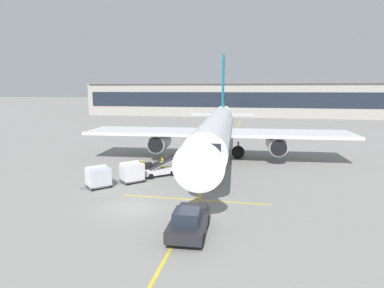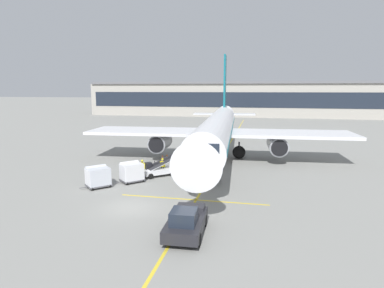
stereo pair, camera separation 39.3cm
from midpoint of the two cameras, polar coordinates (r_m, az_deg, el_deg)
The scene contains 14 objects.
ground_plane at distance 25.11m, azimuth -10.85°, elevation -10.89°, with size 600.00×600.00×0.00m, color gray.
parked_airplane at distance 40.45m, azimuth 4.13°, elevation 2.60°, with size 32.64×41.79×14.38m.
belt_loader at distance 33.41m, azimuth -5.79°, elevation -4.14°, with size 4.89×4.57×2.63m.
baggage_cart_lead at distance 31.43m, azimuth -10.85°, elevation -4.79°, with size 2.54×2.55×1.91m.
baggage_cart_second at distance 30.45m, azimuth -16.44°, elevation -5.49°, with size 2.54×2.55×1.91m.
pushback_tug at distance 20.11m, azimuth -1.14°, elevation -13.49°, with size 2.28×4.49×1.83m.
ground_crew_by_loader at distance 33.53m, azimuth -5.51°, elevation -3.76°, with size 0.56×0.30×1.74m.
ground_crew_by_carts at distance 33.11m, azimuth -9.01°, elevation -4.01°, with size 0.57×0.28×1.74m.
safety_cone_engine_keepout at distance 40.83m, azimuth -4.82°, elevation -2.30°, with size 0.60×0.60×0.68m.
safety_cone_wingtip at distance 42.23m, azimuth -2.19°, elevation -1.85°, with size 0.63×0.63×0.72m.
safety_cone_nose_mark at distance 40.40m, azimuth -5.57°, elevation -2.43°, with size 0.61×0.61×0.69m.
apron_guidance_line_lead_in at distance 40.31m, azimuth 4.41°, elevation -2.92°, with size 0.20×110.00×0.01m.
apron_guidance_line_stop_bar at distance 26.36m, azimuth -0.14°, elevation -9.70°, with size 12.00×0.20×0.01m.
terminal_building at distance 113.06m, azimuth 11.83°, elevation 7.73°, with size 114.77×22.19×11.05m.
Camera 1 is at (8.87, -21.78, 8.70)m, focal length 30.52 mm.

